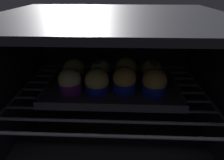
{
  "coord_description": "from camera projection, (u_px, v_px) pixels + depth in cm",
  "views": [
    {
      "loc": [
        2.05,
        -27.99,
        42.11
      ],
      "look_at": [
        0.0,
        22.32,
        17.07
      ],
      "focal_mm": 31.13,
      "sensor_mm": 36.0,
      "label": 1
    }
  ],
  "objects": [
    {
      "name": "oven_cavity",
      "position": [
        113.0,
        75.0,
        0.6
      ],
      "size": [
        59.0,
        47.0,
        37.0
      ],
      "color": "black",
      "rests_on": "ground"
    },
    {
      "name": "muffin_row0_col2",
      "position": [
        124.0,
        81.0,
        0.52
      ],
      "size": [
        6.3,
        6.3,
        7.51
      ],
      "color": "#1928B7",
      "rests_on": "baking_tray"
    },
    {
      "name": "oven_rack",
      "position": [
        112.0,
        91.0,
        0.57
      ],
      "size": [
        54.8,
        42.0,
        0.8
      ],
      "color": "#51515B",
      "rests_on": "oven_cavity"
    },
    {
      "name": "muffin_row0_col0",
      "position": [
        70.0,
        82.0,
        0.52
      ],
      "size": [
        6.18,
        6.18,
        6.98
      ],
      "color": "#7A238C",
      "rests_on": "baking_tray"
    },
    {
      "name": "muffin_row0_col1",
      "position": [
        97.0,
        82.0,
        0.52
      ],
      "size": [
        6.56,
        6.56,
        7.35
      ],
      "color": "#1928B7",
      "rests_on": "baking_tray"
    },
    {
      "name": "muffin_row0_col3",
      "position": [
        155.0,
        83.0,
        0.51
      ],
      "size": [
        6.51,
        6.51,
        7.27
      ],
      "color": "#1928B7",
      "rests_on": "baking_tray"
    },
    {
      "name": "baking_tray",
      "position": [
        112.0,
        87.0,
        0.57
      ],
      "size": [
        37.73,
        22.57,
        2.2
      ],
      "color": "#4C4C51",
      "rests_on": "oven_rack"
    },
    {
      "name": "muffin_row1_col3",
      "position": [
        151.0,
        71.0,
        0.59
      ],
      "size": [
        6.29,
        6.29,
        7.28
      ],
      "color": "#1928B7",
      "rests_on": "baking_tray"
    },
    {
      "name": "muffin_row1_col1",
      "position": [
        100.0,
        71.0,
        0.6
      ],
      "size": [
        6.18,
        6.18,
        7.05
      ],
      "color": "#1928B7",
      "rests_on": "baking_tray"
    },
    {
      "name": "muffin_row1_col0",
      "position": [
        74.0,
        71.0,
        0.59
      ],
      "size": [
        6.39,
        6.39,
        6.96
      ],
      "color": "red",
      "rests_on": "baking_tray"
    },
    {
      "name": "muffin_row1_col2",
      "position": [
        126.0,
        70.0,
        0.59
      ],
      "size": [
        6.46,
        6.46,
        7.46
      ],
      "color": "#1928B7",
      "rests_on": "baking_tray"
    }
  ]
}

